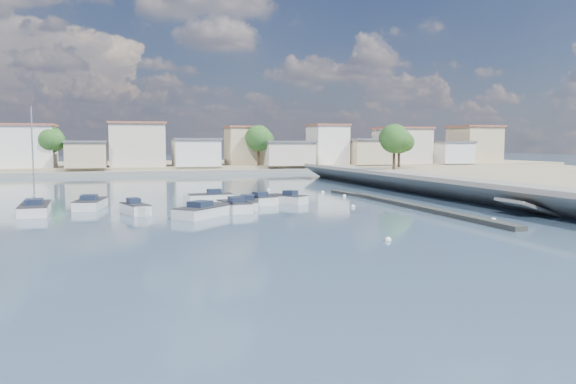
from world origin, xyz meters
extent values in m
plane|color=#2E425C|center=(0.00, 40.00, 0.00)|extent=(400.00, 400.00, 0.00)
cube|color=slate|center=(18.50, 13.00, 0.90)|extent=(5.00, 90.00, 1.80)
cube|color=slate|center=(14.15, 13.00, 0.90)|extent=(4.17, 90.00, 2.86)
cube|color=slate|center=(14.00, 4.00, 0.40)|extent=(5.31, 3.50, 1.94)
cube|color=black|center=(7.00, 10.00, 0.17)|extent=(1.00, 26.00, 0.35)
cube|color=black|center=(6.50, 24.00, 0.15)|extent=(2.00, 8.05, 0.30)
cube|color=gray|center=(0.00, 92.00, 0.70)|extent=(160.00, 40.00, 1.40)
cube|color=slate|center=(0.00, 71.00, 0.40)|extent=(160.00, 2.50, 0.80)
cube|color=white|center=(-34.00, 78.00, 5.15)|extent=(9.00, 9.00, 7.50)
cube|color=#99513D|center=(-34.00, 78.00, 9.08)|extent=(9.54, 9.54, 0.35)
cube|color=#C5AF87|center=(-24.00, 75.00, 3.65)|extent=(7.00, 8.00, 4.50)
cube|color=#595960|center=(-24.00, 75.00, 6.08)|extent=(7.42, 8.48, 0.35)
cube|color=beige|center=(-15.00, 77.00, 5.40)|extent=(10.00, 9.00, 8.00)
cube|color=#99513D|center=(-15.00, 77.00, 9.58)|extent=(10.60, 9.54, 0.35)
cube|color=white|center=(-4.00, 76.00, 3.90)|extent=(8.50, 8.50, 5.00)
cube|color=#595960|center=(-4.00, 76.00, 6.58)|extent=(9.01, 9.01, 0.35)
cube|color=#C5AF87|center=(6.00, 79.00, 5.15)|extent=(6.50, 7.50, 7.50)
cube|color=#99513D|center=(6.00, 79.00, 9.08)|extent=(6.89, 7.95, 0.35)
cube|color=beige|center=(14.00, 75.00, 3.65)|extent=(9.50, 9.00, 4.50)
cube|color=#595960|center=(14.00, 75.00, 6.08)|extent=(10.07, 9.54, 0.35)
cube|color=white|center=(24.00, 78.00, 5.40)|extent=(7.00, 8.00, 8.00)
cube|color=#99513D|center=(24.00, 78.00, 9.58)|extent=(7.42, 8.48, 0.35)
cube|color=#C5AF87|center=(32.00, 76.00, 3.90)|extent=(8.00, 9.00, 5.00)
cube|color=#595960|center=(32.00, 76.00, 6.58)|extent=(8.48, 9.54, 0.35)
cube|color=beige|center=(41.00, 77.00, 5.15)|extent=(10.50, 8.50, 7.50)
cube|color=#99513D|center=(41.00, 77.00, 9.08)|extent=(11.13, 9.01, 0.35)
cube|color=white|center=(52.00, 75.00, 3.65)|extent=(7.50, 7.50, 4.50)
cube|color=#595960|center=(52.00, 75.00, 6.08)|extent=(7.95, 7.95, 0.35)
cube|color=#C5AF87|center=(60.00, 78.00, 5.40)|extent=(9.00, 9.50, 8.00)
cube|color=#99513D|center=(60.00, 78.00, 9.58)|extent=(9.54, 10.07, 0.35)
cylinder|color=#38281E|center=(-30.00, 75.00, 3.09)|extent=(0.44, 0.44, 3.38)
sphere|color=#1C4617|center=(-30.00, 75.00, 6.43)|extent=(4.80, 4.80, 4.80)
sphere|color=#1C4617|center=(-29.10, 74.40, 6.20)|extent=(3.60, 3.60, 3.60)
sphere|color=#1C4617|center=(-30.75, 75.45, 6.58)|extent=(3.30, 3.30, 3.30)
cylinder|color=#38281E|center=(-12.00, 78.00, 2.86)|extent=(0.44, 0.44, 2.93)
sphere|color=#1C4617|center=(-12.00, 78.00, 5.75)|extent=(4.16, 4.16, 4.16)
sphere|color=#1C4617|center=(-11.22, 77.48, 5.56)|extent=(3.12, 3.12, 3.12)
sphere|color=#1C4617|center=(-12.65, 78.39, 5.88)|extent=(2.86, 2.86, 2.86)
cylinder|color=#38281E|center=(8.00, 74.00, 3.20)|extent=(0.44, 0.44, 3.60)
sphere|color=#1C4617|center=(8.00, 74.00, 6.76)|extent=(5.12, 5.12, 5.12)
sphere|color=#1C4617|center=(8.96, 73.36, 6.52)|extent=(3.84, 3.84, 3.84)
sphere|color=#1C4617|center=(7.20, 74.48, 6.92)|extent=(3.52, 3.52, 3.52)
cylinder|color=#38281E|center=(24.00, 77.00, 2.97)|extent=(0.44, 0.44, 3.15)
sphere|color=#1C4617|center=(24.00, 77.00, 6.09)|extent=(4.48, 4.48, 4.48)
sphere|color=#1C4617|center=(24.84, 76.44, 5.88)|extent=(3.36, 3.36, 3.36)
sphere|color=#1C4617|center=(23.30, 77.42, 6.23)|extent=(3.08, 3.08, 3.08)
cylinder|color=#38281E|center=(40.00, 76.00, 2.75)|extent=(0.44, 0.44, 2.70)
sphere|color=#1C4617|center=(40.00, 76.00, 5.42)|extent=(3.84, 3.84, 3.84)
sphere|color=#1C4617|center=(40.72, 75.52, 5.24)|extent=(2.88, 2.88, 2.88)
sphere|color=#1C4617|center=(39.40, 76.36, 5.54)|extent=(2.64, 2.64, 2.64)
cylinder|color=#38281E|center=(22.00, 44.00, 3.38)|extent=(0.44, 0.44, 3.15)
sphere|color=#1C4617|center=(22.00, 44.00, 6.49)|extent=(4.48, 4.48, 4.48)
sphere|color=#1C4617|center=(22.84, 43.44, 6.28)|extent=(3.36, 3.36, 3.36)
sphere|color=#1C4617|center=(21.30, 44.42, 6.63)|extent=(3.08, 3.08, 3.08)
cylinder|color=#38281E|center=(26.00, 50.00, 3.26)|extent=(0.44, 0.44, 2.93)
sphere|color=#1C4617|center=(26.00, 50.00, 6.15)|extent=(4.16, 4.16, 4.16)
sphere|color=#1C4617|center=(26.78, 49.48, 5.96)|extent=(3.12, 3.12, 3.12)
sphere|color=#1C4617|center=(25.35, 50.39, 6.29)|extent=(2.86, 2.86, 2.86)
cube|color=silver|center=(-8.88, 13.49, 0.30)|extent=(2.37, 4.71, 1.00)
cube|color=silver|center=(-9.14, 15.41, 0.30)|extent=(1.75, 1.75, 1.00)
cube|color=#262628|center=(-8.88, 13.49, 0.80)|extent=(2.40, 4.71, 0.08)
cube|color=#1A243A|center=(-8.82, 13.05, 1.04)|extent=(1.27, 1.49, 0.48)
cube|color=silver|center=(-7.42, 14.86, 0.30)|extent=(3.02, 5.05, 1.00)
cube|color=silver|center=(-6.92, 16.81, 0.30)|extent=(1.85, 1.85, 1.00)
cube|color=#262628|center=(-7.42, 14.86, 0.80)|extent=(3.06, 5.05, 0.08)
cube|color=#1A243A|center=(-7.54, 14.40, 1.04)|extent=(1.50, 1.66, 0.48)
cube|color=silver|center=(-9.74, 21.55, 0.30)|extent=(4.43, 1.98, 1.00)
cube|color=silver|center=(-11.59, 21.40, 0.30)|extent=(1.63, 1.63, 1.00)
cube|color=#262628|center=(-9.74, 21.55, 0.80)|extent=(4.43, 2.02, 0.08)
cube|color=#1A243A|center=(-9.31, 21.59, 1.04)|extent=(1.37, 1.12, 0.48)
cube|color=silver|center=(-6.11, 16.89, 0.30)|extent=(4.24, 2.92, 1.00)
cube|color=silver|center=(-7.66, 16.28, 0.30)|extent=(1.49, 1.49, 1.00)
cube|color=#262628|center=(-6.11, 16.89, 0.80)|extent=(4.25, 2.95, 0.08)
cube|color=#1A243A|center=(-5.74, 17.03, 1.04)|extent=(1.46, 1.35, 0.48)
cube|color=silver|center=(-20.78, 19.11, 0.30)|extent=(2.90, 5.44, 1.00)
cube|color=silver|center=(-20.40, 21.29, 0.30)|extent=(2.01, 2.01, 1.00)
cube|color=#262628|center=(-20.78, 19.11, 0.80)|extent=(2.94, 5.45, 0.08)
cube|color=#1A243A|center=(-20.86, 18.60, 1.04)|extent=(1.51, 1.74, 0.48)
cube|color=silver|center=(-2.80, 18.09, 0.30)|extent=(3.58, 4.16, 1.00)
cube|color=silver|center=(-3.78, 19.47, 0.30)|extent=(1.30, 1.30, 1.00)
cube|color=#262628|center=(-2.80, 18.09, 0.80)|extent=(3.61, 4.18, 0.08)
cube|color=#1A243A|center=(-2.57, 17.76, 1.04)|extent=(1.49, 1.54, 0.48)
cube|color=silver|center=(-17.06, 14.10, 0.30)|extent=(2.50, 4.11, 1.00)
cube|color=silver|center=(-16.59, 12.51, 0.30)|extent=(1.39, 1.39, 1.00)
cube|color=#262628|center=(-17.06, 14.10, 0.80)|extent=(2.53, 4.12, 0.08)
cube|color=#1A243A|center=(-17.18, 14.47, 1.04)|extent=(1.20, 1.37, 0.48)
cube|color=silver|center=(-11.84, 10.76, 0.30)|extent=(5.48, 5.51, 1.00)
cube|color=silver|center=(-10.16, 12.46, 0.30)|extent=(1.56, 1.56, 1.00)
cube|color=#262628|center=(-11.84, 10.76, 0.80)|extent=(5.51, 5.54, 0.08)
cube|color=#1A243A|center=(-12.23, 10.36, 1.04)|extent=(2.14, 2.15, 0.48)
cube|color=silver|center=(-25.00, 16.51, 0.30)|extent=(2.55, 6.63, 1.00)
cube|color=silver|center=(-25.17, 19.37, 0.30)|extent=(2.17, 2.17, 1.00)
cube|color=#262628|center=(-25.00, 16.51, 0.80)|extent=(2.59, 6.63, 0.08)
cube|color=#1A243A|center=(-24.96, 15.86, 1.04)|extent=(1.46, 2.03, 0.48)
cylinder|color=silver|center=(-25.00, 16.51, 4.80)|extent=(0.12, 0.12, 8.00)
cylinder|color=silver|center=(-24.93, 15.31, 1.50)|extent=(0.22, 2.40, 0.08)
sphere|color=white|center=(8.52, 1.93, 0.05)|extent=(0.40, 0.40, 0.40)
sphere|color=white|center=(2.00, 13.22, 0.05)|extent=(0.40, 0.40, 0.40)
sphere|color=white|center=(-2.99, -3.61, 0.05)|extent=(0.40, 0.40, 0.40)
sphere|color=white|center=(5.13, 22.85, 0.05)|extent=(0.40, 0.40, 0.40)
sphere|color=white|center=(4.48, 27.91, 0.05)|extent=(0.40, 0.40, 0.40)
sphere|color=white|center=(-0.72, 33.07, 0.05)|extent=(0.40, 0.40, 0.40)
camera|label=1|loc=(-18.19, -33.51, 5.82)|focal=35.00mm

